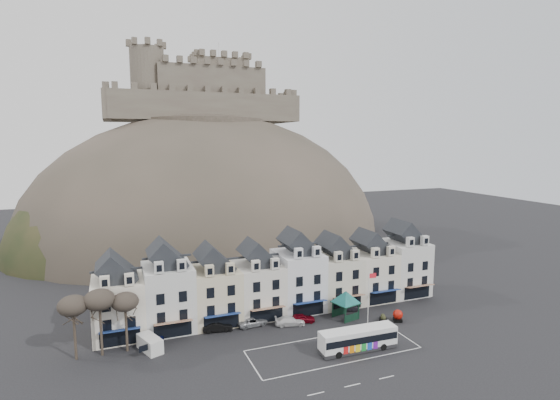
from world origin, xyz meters
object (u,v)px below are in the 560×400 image
at_px(bus, 358,338).
at_px(car_charcoal, 346,307).
at_px(car_silver, 252,322).
at_px(car_black, 217,327).
at_px(flagpole, 369,295).
at_px(white_van, 150,344).
at_px(red_buoy, 398,315).
at_px(car_white, 290,321).
at_px(car_maroon, 301,318).
at_px(bus_shelter, 346,297).
at_px(car_navy, 150,338).

bearing_deg(bus, car_charcoal, 68.90).
relative_size(bus, car_silver, 2.34).
height_order(car_black, car_charcoal, car_black).
height_order(flagpole, white_van, flagpole).
bearing_deg(red_buoy, white_van, 173.68).
bearing_deg(bus, car_silver, 132.75).
relative_size(car_black, car_white, 0.94).
relative_size(red_buoy, car_charcoal, 0.47).
xyz_separation_m(car_black, car_maroon, (12.34, -1.66, -0.01)).
distance_m(car_black, car_white, 10.56).
xyz_separation_m(bus_shelter, white_van, (-28.78, 0.00, -2.38)).
bearing_deg(car_silver, car_navy, 85.49).
bearing_deg(car_white, car_silver, 84.19).
height_order(car_navy, car_maroon, car_maroon).
height_order(car_white, car_maroon, car_maroon).
bearing_deg(white_van, car_charcoal, -16.52).
bearing_deg(flagpole, bus_shelter, 117.39).
distance_m(car_silver, car_maroon, 7.33).
distance_m(bus, flagpole, 8.72).
distance_m(bus_shelter, car_white, 9.35).
relative_size(white_van, car_navy, 1.27).
bearing_deg(car_navy, car_black, -84.54).
relative_size(car_navy, car_silver, 0.80).
bearing_deg(car_charcoal, bus_shelter, 167.39).
height_order(car_silver, car_white, car_white).
bearing_deg(car_navy, flagpole, -95.75).
distance_m(white_van, car_navy, 2.54).
bearing_deg(car_white, red_buoy, -93.15).
relative_size(red_buoy, car_navy, 0.51).
distance_m(white_van, car_silver, 14.87).
relative_size(white_van, car_charcoal, 1.16).
bearing_deg(car_silver, car_black, 85.49).
distance_m(car_black, car_silver, 5.20).
distance_m(bus_shelter, car_navy, 28.77).
xyz_separation_m(car_black, car_charcoal, (20.80, 0.00, -0.05)).
bearing_deg(flagpole, white_van, 173.45).
xyz_separation_m(car_white, car_charcoal, (10.40, 1.81, -0.01)).
bearing_deg(white_van, car_silver, -11.56).
height_order(red_buoy, white_van, white_van).
bearing_deg(red_buoy, car_silver, 162.83).
distance_m(car_white, car_charcoal, 10.56).
bearing_deg(bus, car_white, 119.00).
relative_size(white_van, car_silver, 1.01).
height_order(car_navy, car_silver, car_silver).
xyz_separation_m(car_navy, car_black, (9.20, 0.00, 0.09)).
distance_m(flagpole, car_charcoal, 7.23).
distance_m(bus, car_maroon, 11.00).
relative_size(car_silver, car_maroon, 1.12).
height_order(car_silver, car_maroon, car_maroon).
distance_m(red_buoy, car_charcoal, 8.29).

